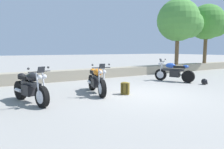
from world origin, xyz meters
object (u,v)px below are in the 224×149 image
Objects in this scene: rider_backpack at (125,88)px; rider_helmet at (204,82)px; motorcycle_black_near_left at (30,88)px; leafy_tree_mid_right at (209,23)px; motorcycle_blue_far_right at (174,72)px; motorcycle_orange_centre at (97,81)px; leafy_tree_mid_left at (180,21)px.

rider_backpack is 1.68× the size of rider_helmet.
motorcycle_black_near_left is 15.10m from leafy_tree_mid_right.
motorcycle_black_near_left is 1.04× the size of motorcycle_blue_far_right.
motorcycle_orange_centre is 0.43× the size of leafy_tree_mid_left.
rider_backpack is (0.82, -0.71, -0.24)m from motorcycle_orange_centre.
leafy_tree_mid_left is 3.30m from leafy_tree_mid_right.
motorcycle_blue_far_right reaches higher than rider_helmet.
rider_backpack is at bearing -151.28° from leafy_tree_mid_left.
rider_helmet is at bearing -146.22° from leafy_tree_mid_right.
rider_backpack is 0.10× the size of leafy_tree_mid_left.
motorcycle_orange_centre is 4.77m from motorcycle_blue_far_right.
leafy_tree_mid_left reaches higher than leafy_tree_mid_right.
motorcycle_orange_centre is at bearing 139.24° from rider_backpack.
rider_helmet is (0.55, -1.43, -0.35)m from motorcycle_blue_far_right.
rider_backpack is at bearing -162.18° from motorcycle_blue_far_right.
motorcycle_blue_far_right is at bearing 17.82° from rider_backpack.
leafy_tree_mid_left is at bearing 28.72° from rider_backpack.
motorcycle_black_near_left is 12.01m from leafy_tree_mid_left.
leafy_tree_mid_right is at bearing -0.20° from leafy_tree_mid_left.
motorcycle_black_near_left is 3.25m from rider_backpack.
rider_helmet is at bearing -4.85° from motorcycle_black_near_left.
motorcycle_blue_far_right is at bearing 6.63° from motorcycle_orange_centre.
motorcycle_black_near_left is 0.43× the size of leafy_tree_mid_left.
motorcycle_black_near_left is at bearing -174.61° from motorcycle_orange_centre.
rider_helmet is (5.28, -0.88, -0.35)m from motorcycle_orange_centre.
motorcycle_orange_centre reaches higher than rider_helmet.
leafy_tree_mid_right reaches higher than rider_helmet.
motorcycle_orange_centre reaches higher than rider_backpack.
leafy_tree_mid_left reaches higher than motorcycle_orange_centre.
leafy_tree_mid_left is (10.94, 3.76, 3.23)m from motorcycle_black_near_left.
rider_backpack is (-3.92, -1.26, -0.24)m from motorcycle_blue_far_right.
leafy_tree_mid_left is at bearing 18.94° from motorcycle_black_near_left.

